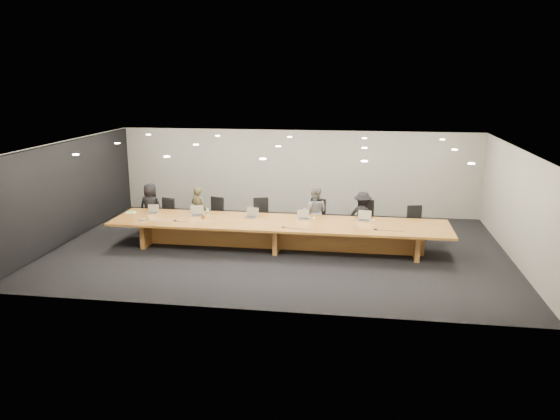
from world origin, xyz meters
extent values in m
plane|color=black|center=(0.00, 0.00, 0.00)|extent=(12.00, 12.00, 0.00)
cube|color=#AFAA9F|center=(0.00, 4.00, 1.40)|extent=(12.00, 0.02, 2.80)
cube|color=black|center=(-5.94, 0.00, 1.37)|extent=(0.08, 7.84, 2.74)
cube|color=brown|center=(0.00, 0.00, 0.72)|extent=(9.00, 1.80, 0.06)
cube|color=brown|center=(0.00, 0.00, 0.34)|extent=(7.65, 0.15, 0.69)
cube|color=brown|center=(-3.60, 0.00, 0.34)|extent=(0.12, 1.26, 0.69)
cube|color=brown|center=(0.00, 0.00, 0.34)|extent=(0.12, 1.26, 0.69)
cube|color=brown|center=(3.60, 0.00, 0.34)|extent=(0.12, 1.26, 0.69)
imported|color=black|center=(-4.04, 1.18, 0.72)|extent=(0.73, 0.50, 1.44)
imported|color=#3C3720|center=(-2.59, 1.26, 0.69)|extent=(0.58, 0.48, 1.37)
imported|color=slate|center=(0.87, 1.18, 0.75)|extent=(0.76, 0.62, 1.49)
imported|color=black|center=(2.22, 1.21, 0.69)|extent=(0.99, 0.72, 1.38)
cylinder|color=silver|center=(-2.02, 0.28, 0.85)|extent=(0.07, 0.07, 0.21)
cylinder|color=brown|center=(-2.08, 0.00, 0.80)|extent=(0.10, 0.10, 0.10)
cone|color=white|center=(0.94, 0.28, 0.79)|extent=(0.08, 0.08, 0.08)
cone|color=silver|center=(2.51, 0.29, 0.79)|extent=(0.09, 0.09, 0.09)
cube|color=silver|center=(-4.30, 0.36, 0.76)|extent=(0.31, 0.27, 0.02)
cube|color=#67CF37|center=(-4.31, 0.36, 0.78)|extent=(0.18, 0.12, 0.03)
cube|color=#AEAEB3|center=(-3.64, -0.40, 0.76)|extent=(0.22, 0.19, 0.03)
cone|color=black|center=(-2.75, -0.33, 0.76)|extent=(0.12, 0.12, 0.03)
cone|color=black|center=(0.22, -0.54, 0.76)|extent=(0.13, 0.13, 0.03)
cone|color=black|center=(2.55, -0.39, 0.77)|extent=(0.16, 0.16, 0.03)
camera|label=1|loc=(2.15, -13.88, 4.55)|focal=35.00mm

